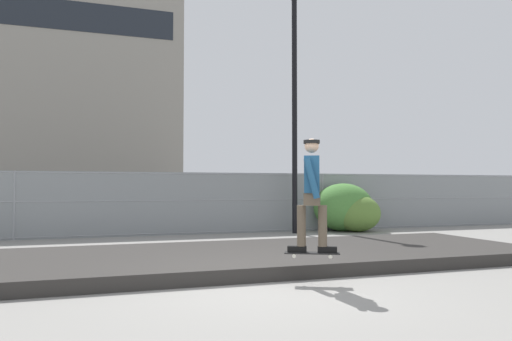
% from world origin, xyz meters
% --- Properties ---
extents(ground_plane, '(120.00, 120.00, 0.00)m').
position_xyz_m(ground_plane, '(0.00, 0.00, 0.00)').
color(ground_plane, gray).
extents(gravel_berm, '(11.80, 3.64, 0.22)m').
position_xyz_m(gravel_berm, '(0.00, 2.14, 0.11)').
color(gravel_berm, '#33302D').
rests_on(gravel_berm, ground_plane).
extents(skateboard, '(0.81, 0.52, 0.07)m').
position_xyz_m(skateboard, '(0.57, 0.02, 0.45)').
color(skateboard, black).
extents(skater, '(0.69, 0.62, 1.67)m').
position_xyz_m(skater, '(0.57, 0.02, 1.40)').
color(skater, black).
rests_on(skater, skateboard).
extents(chain_fence, '(27.32, 0.06, 1.85)m').
position_xyz_m(chain_fence, '(-0.00, 7.68, 0.93)').
color(chain_fence, gray).
rests_on(chain_fence, ground_plane).
extents(street_lamp, '(0.44, 0.44, 7.58)m').
position_xyz_m(street_lamp, '(3.30, 7.07, 4.65)').
color(street_lamp, black).
rests_on(street_lamp, ground_plane).
extents(parked_car_mid, '(4.55, 2.25, 1.66)m').
position_xyz_m(parked_car_mid, '(-0.18, 10.68, 0.84)').
color(parked_car_mid, '#474C54').
rests_on(parked_car_mid, ground_plane).
extents(library_building, '(24.26, 12.08, 25.14)m').
position_xyz_m(library_building, '(-7.52, 41.22, 12.57)').
color(library_building, gray).
rests_on(library_building, ground_plane).
extents(shrub_center, '(1.98, 1.62, 1.53)m').
position_xyz_m(shrub_center, '(5.06, 7.25, 0.76)').
color(shrub_center, '#477F38').
rests_on(shrub_center, ground_plane).
extents(shrub_right, '(1.50, 1.23, 1.16)m').
position_xyz_m(shrub_right, '(5.35, 6.87, 0.58)').
color(shrub_right, '#567A33').
rests_on(shrub_right, ground_plane).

